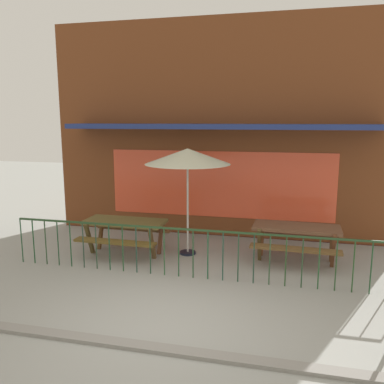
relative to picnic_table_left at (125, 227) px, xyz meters
The scene contains 7 objects.
ground 3.52m from the picnic_table_left, 58.65° to the right, with size 40.00×40.00×0.00m, color #959690.
pub_storefront 3.50m from the picnic_table_left, 49.87° to the left, with size 8.86×1.42×5.46m.
patio_fence_front 2.07m from the picnic_table_left, 29.26° to the right, with size 7.46×0.04×0.97m.
picnic_table_left is the anchor object (origin of this frame).
picnic_table_right 3.74m from the picnic_table_left, ahead, with size 1.86×1.44×0.79m.
patio_umbrella 2.11m from the picnic_table_left, 12.67° to the left, with size 1.87×1.87×2.37m.
curb_edge 3.98m from the picnic_table_left, 62.76° to the right, with size 12.40×0.20×0.11m, color gray.
Camera 1 is at (1.64, -5.07, 2.98)m, focal length 37.20 mm.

